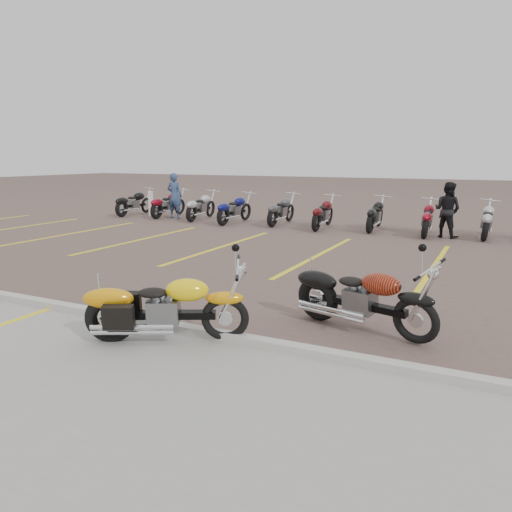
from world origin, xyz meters
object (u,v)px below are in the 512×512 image
(flame_cruiser, at_px, (361,300))
(bollard, at_px, (151,204))
(yellow_cruiser, at_px, (163,310))
(person_a, at_px, (175,196))
(person_b, at_px, (447,210))

(flame_cruiser, xyz_separation_m, bollard, (-11.18, 9.67, 0.06))
(yellow_cruiser, bearing_deg, person_a, 97.95)
(person_a, distance_m, person_b, 10.01)
(flame_cruiser, height_order, bollard, bollard)
(bollard, bearing_deg, yellow_cruiser, -51.26)
(yellow_cruiser, relative_size, bollard, 1.94)
(flame_cruiser, bearing_deg, person_b, 103.86)
(person_a, height_order, person_b, person_a)
(yellow_cruiser, xyz_separation_m, bollard, (-9.01, 11.23, 0.07))
(person_b, bearing_deg, yellow_cruiser, 98.66)
(person_b, bearing_deg, bollard, 18.30)
(yellow_cruiser, bearing_deg, bollard, 101.82)
(flame_cruiser, distance_m, bollard, 14.78)
(person_a, bearing_deg, yellow_cruiser, 120.92)
(yellow_cruiser, bearing_deg, flame_cruiser, 8.88)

